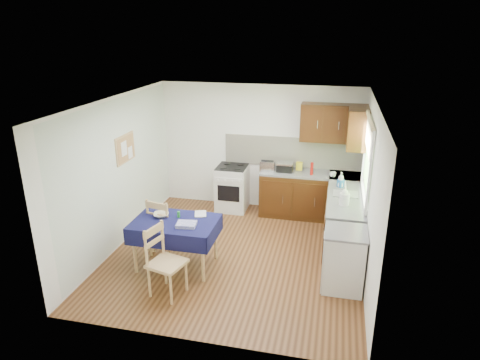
% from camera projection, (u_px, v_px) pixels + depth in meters
% --- Properties ---
extents(floor, '(4.20, 4.20, 0.00)m').
position_uv_depth(floor, '(236.00, 254.00, 7.02)').
color(floor, '#4C2B14').
rests_on(floor, ground).
extents(ceiling, '(4.00, 4.20, 0.02)m').
position_uv_depth(ceiling, '(235.00, 102.00, 6.17)').
color(ceiling, silver).
rests_on(ceiling, wall_back).
extents(wall_back, '(4.00, 0.02, 2.50)m').
position_uv_depth(wall_back, '(260.00, 148.00, 8.52)').
color(wall_back, white).
rests_on(wall_back, ground).
extents(wall_front, '(4.00, 0.02, 2.50)m').
position_uv_depth(wall_front, '(191.00, 248.00, 4.67)').
color(wall_front, white).
rests_on(wall_front, ground).
extents(wall_left, '(0.02, 4.20, 2.50)m').
position_uv_depth(wall_left, '(117.00, 174.00, 7.02)').
color(wall_left, silver).
rests_on(wall_left, ground).
extents(wall_right, '(0.02, 4.20, 2.50)m').
position_uv_depth(wall_right, '(370.00, 194.00, 6.18)').
color(wall_right, white).
rests_on(wall_right, ground).
extents(base_cabinets, '(1.90, 2.30, 0.86)m').
position_uv_depth(base_cabinets, '(324.00, 208.00, 7.75)').
color(base_cabinets, '#341609').
rests_on(base_cabinets, ground).
extents(worktop_back, '(1.90, 0.60, 0.04)m').
position_uv_depth(worktop_back, '(311.00, 174.00, 8.15)').
color(worktop_back, slate).
rests_on(worktop_back, base_cabinets).
extents(worktop_right, '(0.60, 1.70, 0.04)m').
position_uv_depth(worktop_right, '(346.00, 199.00, 6.96)').
color(worktop_right, slate).
rests_on(worktop_right, base_cabinets).
extents(worktop_corner, '(0.60, 0.60, 0.04)m').
position_uv_depth(worktop_corner, '(346.00, 176.00, 8.02)').
color(worktop_corner, slate).
rests_on(worktop_corner, base_cabinets).
extents(splashback, '(2.70, 0.02, 0.60)m').
position_uv_depth(splashback, '(292.00, 152.00, 8.39)').
color(splashback, white).
rests_on(splashback, wall_back).
extents(upper_cabinets, '(1.20, 0.85, 0.70)m').
position_uv_depth(upper_cabinets, '(340.00, 125.00, 7.72)').
color(upper_cabinets, '#341609').
rests_on(upper_cabinets, wall_back).
extents(stove, '(0.60, 0.61, 0.92)m').
position_uv_depth(stove, '(232.00, 188.00, 8.62)').
color(stove, silver).
rests_on(stove, ground).
extents(window, '(0.04, 1.48, 1.26)m').
position_uv_depth(window, '(368.00, 154.00, 6.69)').
color(window, '#375D26').
rests_on(window, wall_right).
extents(fridge, '(0.58, 0.60, 0.89)m').
position_uv_depth(fridge, '(344.00, 260.00, 6.01)').
color(fridge, silver).
rests_on(fridge, ground).
extents(corkboard, '(0.04, 0.62, 0.47)m').
position_uv_depth(corkboard, '(125.00, 149.00, 7.17)').
color(corkboard, tan).
rests_on(corkboard, wall_left).
extents(dining_table, '(1.27, 0.86, 0.77)m').
position_uv_depth(dining_table, '(175.00, 227.00, 6.48)').
color(dining_table, '#0D0E36').
rests_on(dining_table, ground).
extents(chair_far, '(0.52, 0.52, 1.00)m').
position_uv_depth(chair_far, '(163.00, 225.00, 6.85)').
color(chair_far, tan).
rests_on(chair_far, ground).
extents(chair_near, '(0.55, 0.55, 1.01)m').
position_uv_depth(chair_near, '(164.00, 259.00, 5.84)').
color(chair_near, tan).
rests_on(chair_near, ground).
extents(toaster, '(0.28, 0.17, 0.22)m').
position_uv_depth(toaster, '(267.00, 166.00, 8.22)').
color(toaster, silver).
rests_on(toaster, worktop_back).
extents(sandwich_press, '(0.30, 0.26, 0.18)m').
position_uv_depth(sandwich_press, '(285.00, 167.00, 8.21)').
color(sandwich_press, black).
rests_on(sandwich_press, worktop_back).
extents(sauce_bottle, '(0.05, 0.05, 0.24)m').
position_uv_depth(sauce_bottle, '(312.00, 169.00, 7.99)').
color(sauce_bottle, '#AD140D').
rests_on(sauce_bottle, worktop_back).
extents(yellow_packet, '(0.13, 0.11, 0.16)m').
position_uv_depth(yellow_packet, '(299.00, 166.00, 8.27)').
color(yellow_packet, yellow).
rests_on(yellow_packet, worktop_back).
extents(dish_rack, '(0.41, 0.31, 0.19)m').
position_uv_depth(dish_rack, '(346.00, 193.00, 7.08)').
color(dish_rack, gray).
rests_on(dish_rack, worktop_right).
extents(kettle, '(0.15, 0.15, 0.26)m').
position_uv_depth(kettle, '(344.00, 198.00, 6.65)').
color(kettle, silver).
rests_on(kettle, worktop_right).
extents(cup, '(0.16, 0.16, 0.10)m').
position_uv_depth(cup, '(333.00, 174.00, 7.90)').
color(cup, white).
rests_on(cup, worktop_back).
extents(soap_bottle_a, '(0.14, 0.14, 0.27)m').
position_uv_depth(soap_bottle_a, '(341.00, 180.00, 7.38)').
color(soap_bottle_a, silver).
rests_on(soap_bottle_a, worktop_right).
extents(soap_bottle_b, '(0.13, 0.13, 0.21)m').
position_uv_depth(soap_bottle_b, '(341.00, 181.00, 7.39)').
color(soap_bottle_b, '#1A559D').
rests_on(soap_bottle_b, worktop_right).
extents(soap_bottle_c, '(0.14, 0.14, 0.15)m').
position_uv_depth(soap_bottle_c, '(346.00, 194.00, 6.91)').
color(soap_bottle_c, '#258839').
rests_on(soap_bottle_c, worktop_right).
extents(plate_bowl, '(0.30, 0.30, 0.06)m').
position_uv_depth(plate_bowl, '(161.00, 215.00, 6.58)').
color(plate_bowl, beige).
rests_on(plate_bowl, dining_table).
extents(book, '(0.24, 0.28, 0.02)m').
position_uv_depth(book, '(195.00, 214.00, 6.65)').
color(book, white).
rests_on(book, dining_table).
extents(spice_jar, '(0.05, 0.05, 0.09)m').
position_uv_depth(spice_jar, '(179.00, 214.00, 6.55)').
color(spice_jar, '#258A2F').
rests_on(spice_jar, dining_table).
extents(tea_towel, '(0.31, 0.26, 0.05)m').
position_uv_depth(tea_towel, '(186.00, 224.00, 6.27)').
color(tea_towel, '#282E94').
rests_on(tea_towel, dining_table).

